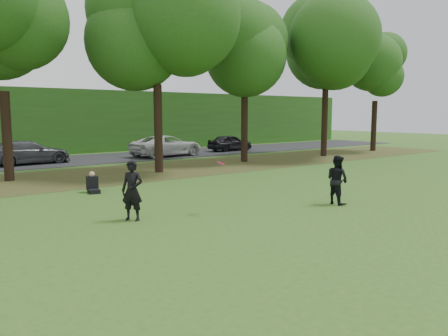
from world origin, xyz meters
name	(u,v)px	position (x,y,z in m)	size (l,w,h in m)	color
ground	(259,235)	(0.00, 0.00, 0.00)	(120.00, 120.00, 0.00)	#2C5A1C
leaf_litter	(80,177)	(0.00, 13.00, 0.01)	(60.00, 7.00, 0.01)	#4C341B
street	(36,163)	(0.00, 21.00, 0.01)	(70.00, 7.00, 0.02)	black
far_hedge	(12,122)	(0.00, 27.00, 2.50)	(70.00, 3.00, 5.00)	#235016
player_left	(132,191)	(-1.87, 3.43, 0.88)	(0.64, 0.42, 1.77)	black
player_right	(337,180)	(4.75, 1.25, 0.84)	(0.82, 0.64, 1.69)	black
parked_cars	(50,152)	(0.58, 19.88, 0.74)	(38.60, 3.63, 1.51)	black
frisbee	(221,163)	(0.74, 2.60, 1.58)	(0.31, 0.33, 0.17)	#E21358
seated_person	(93,185)	(-1.07, 8.59, 0.31)	(0.53, 0.79, 0.83)	black
tree_line	(67,11)	(-0.34, 12.94, 7.84)	(55.30, 7.90, 12.31)	black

